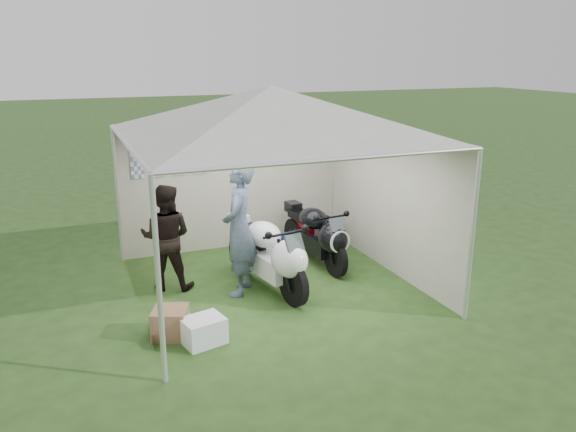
% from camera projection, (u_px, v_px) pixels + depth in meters
% --- Properties ---
extents(ground, '(80.00, 80.00, 0.00)m').
position_uv_depth(ground, '(273.00, 286.00, 8.59)').
color(ground, '#27431A').
rests_on(ground, ground).
extents(canopy_tent, '(5.66, 5.66, 3.00)m').
position_uv_depth(canopy_tent, '(271.00, 116.00, 7.90)').
color(canopy_tent, silver).
rests_on(canopy_tent, ground).
extents(motorcycle_white, '(0.72, 2.12, 1.05)m').
position_uv_depth(motorcycle_white, '(270.00, 253.00, 8.28)').
color(motorcycle_white, black).
rests_on(motorcycle_white, ground).
extents(motorcycle_black, '(0.54, 1.98, 0.97)m').
position_uv_depth(motorcycle_black, '(318.00, 234.00, 9.31)').
color(motorcycle_black, black).
rests_on(motorcycle_black, ground).
extents(paddock_stand, '(0.39, 0.27, 0.28)m').
position_uv_depth(paddock_stand, '(293.00, 241.00, 10.19)').
color(paddock_stand, '#1821BB').
rests_on(paddock_stand, ground).
extents(person_dark_jacket, '(0.96, 0.87, 1.60)m').
position_uv_depth(person_dark_jacket, '(166.00, 237.00, 8.32)').
color(person_dark_jacket, black).
rests_on(person_dark_jacket, ground).
extents(person_blue_jacket, '(0.78, 0.87, 2.00)m').
position_uv_depth(person_blue_jacket, '(239.00, 228.00, 8.09)').
color(person_blue_jacket, slate).
rests_on(person_blue_jacket, ground).
extents(equipment_box, '(0.62, 0.54, 0.55)m').
position_uv_depth(equipment_box, '(317.00, 233.00, 10.25)').
color(equipment_box, black).
rests_on(equipment_box, ground).
extents(crate_0, '(0.57, 0.49, 0.33)m').
position_uv_depth(crate_0, '(203.00, 331.00, 6.86)').
color(crate_0, white).
rests_on(crate_0, ground).
extents(crate_1, '(0.54, 0.54, 0.37)m').
position_uv_depth(crate_1, '(170.00, 323.00, 7.01)').
color(crate_1, brown).
rests_on(crate_1, ground).
extents(crate_2, '(0.35, 0.31, 0.23)m').
position_uv_depth(crate_2, '(178.00, 322.00, 7.18)').
color(crate_2, silver).
rests_on(crate_2, ground).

